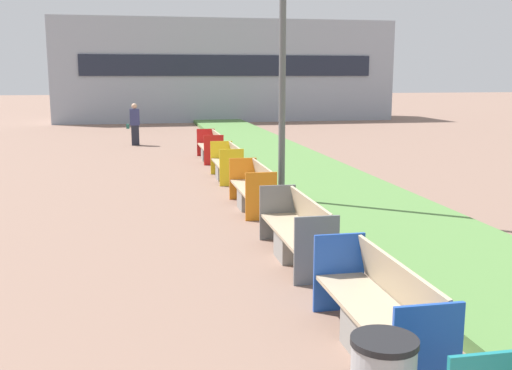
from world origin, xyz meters
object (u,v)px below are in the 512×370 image
Objects in this scene: bench_orange_frame at (253,192)px; bench_red_frame at (211,149)px; pedestrian_walking at (135,124)px; bench_yellow_frame at (228,166)px; bench_grey_frame at (297,235)px; bench_blue_frame at (378,316)px.

bench_orange_frame is 0.92× the size of bench_red_frame.
bench_orange_frame is 7.45m from bench_red_frame.
pedestrian_walking is at bearing 117.07° from bench_red_frame.
bench_red_frame is (0.00, 3.82, 0.01)m from bench_yellow_frame.
bench_grey_frame is 1.40× the size of pedestrian_walking.
bench_red_frame is at bearing 90.00° from bench_blue_frame.
pedestrian_walking reaches higher than bench_blue_frame.
bench_orange_frame is at bearing 90.02° from bench_blue_frame.
bench_grey_frame is at bearing -81.15° from pedestrian_walking.
bench_blue_frame is 14.18m from bench_red_frame.
bench_red_frame is at bearing -62.93° from pedestrian_walking.
bench_orange_frame is (-0.00, 3.56, -0.01)m from bench_grey_frame.
bench_orange_frame is at bearing -90.02° from bench_red_frame.
bench_orange_frame is (-0.00, 6.73, -0.01)m from bench_blue_frame.
bench_yellow_frame is 3.82m from bench_red_frame.
bench_blue_frame and bench_grey_frame have the same top height.
bench_blue_frame is 1.08× the size of bench_orange_frame.
bench_blue_frame is at bearing -90.01° from bench_grey_frame.
pedestrian_walking is (-2.46, 12.28, 0.48)m from bench_orange_frame.
bench_yellow_frame is 0.85× the size of bench_red_frame.
bench_grey_frame and bench_red_frame have the same top height.
bench_blue_frame and bench_yellow_frame have the same top height.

